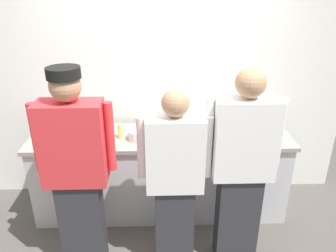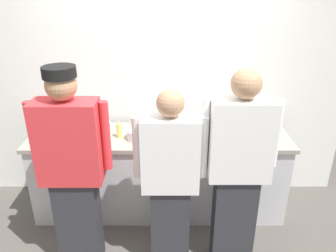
{
  "view_description": "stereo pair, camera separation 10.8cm",
  "coord_description": "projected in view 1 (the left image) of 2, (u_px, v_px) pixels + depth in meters",
  "views": [
    {
      "loc": [
        -0.02,
        -2.62,
        2.29
      ],
      "look_at": [
        0.08,
        0.39,
        0.96
      ],
      "focal_mm": 35.18,
      "sensor_mm": 36.0,
      "label": 1
    },
    {
      "loc": [
        0.09,
        -2.62,
        2.29
      ],
      "look_at": [
        0.08,
        0.39,
        0.96
      ],
      "focal_mm": 35.18,
      "sensor_mm": 36.0,
      "label": 2
    }
  ],
  "objects": [
    {
      "name": "chef_near_left",
      "position": [
        76.0,
        170.0,
        2.57
      ],
      "size": [
        0.63,
        0.24,
        1.75
      ],
      "color": "#2D2D33",
      "rests_on": "ground"
    },
    {
      "name": "mixing_bowl_steel",
      "position": [
        91.0,
        129.0,
        3.27
      ],
      "size": [
        0.39,
        0.39,
        0.12
      ],
      "primitive_type": "cylinder",
      "color": "#B7BABF",
      "rests_on": "prep_counter"
    },
    {
      "name": "ground_plane",
      "position": [
        162.0,
        229.0,
        3.31
      ],
      "size": [
        9.0,
        9.0,
        0.0
      ],
      "primitive_type": "plane",
      "color": "#514C47"
    },
    {
      "name": "ramekin_orange_sauce",
      "position": [
        157.0,
        138.0,
        3.15
      ],
      "size": [
        0.09,
        0.09,
        0.05
      ],
      "color": "white",
      "rests_on": "prep_counter"
    },
    {
      "name": "ramekin_green_sauce",
      "position": [
        64.0,
        142.0,
        3.07
      ],
      "size": [
        0.09,
        0.09,
        0.05
      ],
      "color": "white",
      "rests_on": "prep_counter"
    },
    {
      "name": "chef_far_right",
      "position": [
        242.0,
        167.0,
        2.65
      ],
      "size": [
        0.63,
        0.24,
        1.73
      ],
      "color": "#2D2D33",
      "rests_on": "ground"
    },
    {
      "name": "wall_back",
      "position": [
        160.0,
        80.0,
        3.51
      ],
      "size": [
        4.05,
        0.1,
        2.64
      ],
      "color": "white",
      "rests_on": "ground"
    },
    {
      "name": "chef_center",
      "position": [
        175.0,
        179.0,
        2.63
      ],
      "size": [
        0.59,
        0.24,
        1.59
      ],
      "color": "#2D2D33",
      "rests_on": "ground"
    },
    {
      "name": "plate_stack_front",
      "position": [
        262.0,
        134.0,
        3.24
      ],
      "size": [
        0.23,
        0.23,
        0.06
      ],
      "color": "white",
      "rests_on": "prep_counter"
    },
    {
      "name": "sheet_tray",
      "position": [
        213.0,
        133.0,
        3.3
      ],
      "size": [
        0.55,
        0.34,
        0.02
      ],
      "primitive_type": "cube",
      "rotation": [
        0.0,
        0.0,
        0.09
      ],
      "color": "#B7BABF",
      "rests_on": "prep_counter"
    },
    {
      "name": "ramekin_red_sauce",
      "position": [
        251.0,
        127.0,
        3.41
      ],
      "size": [
        0.08,
        0.08,
        0.04
      ],
      "color": "white",
      "rests_on": "prep_counter"
    },
    {
      "name": "plate_stack_rear",
      "position": [
        139.0,
        135.0,
        3.17
      ],
      "size": [
        0.2,
        0.2,
        0.1
      ],
      "color": "white",
      "rests_on": "prep_counter"
    },
    {
      "name": "squeeze_bottle_primary",
      "position": [
        120.0,
        130.0,
        3.19
      ],
      "size": [
        0.05,
        0.05,
        0.18
      ],
      "color": "#E5E066",
      "rests_on": "prep_counter"
    },
    {
      "name": "prep_counter",
      "position": [
        161.0,
        173.0,
        3.45
      ],
      "size": [
        2.58,
        0.65,
        0.88
      ],
      "color": "silver",
      "rests_on": "ground"
    },
    {
      "name": "ramekin_yellow_sauce",
      "position": [
        168.0,
        127.0,
        3.41
      ],
      "size": [
        0.1,
        0.1,
        0.04
      ],
      "color": "white",
      "rests_on": "prep_counter"
    }
  ]
}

